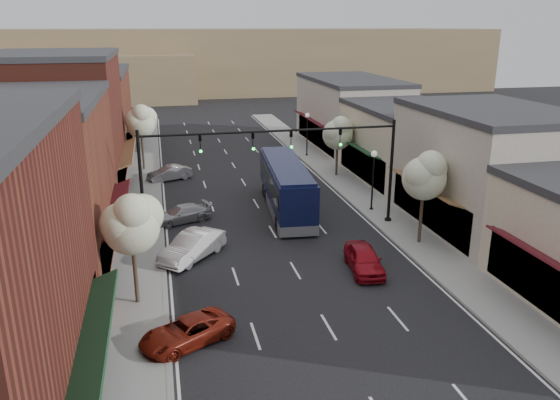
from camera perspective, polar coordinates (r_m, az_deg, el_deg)
ground at (r=28.30m, az=2.62°, el=-9.06°), size 160.00×160.00×0.00m
sidewalk_left at (r=44.69m, az=-14.23°, el=0.74°), size 2.80×73.00×0.15m
sidewalk_right at (r=47.17m, az=6.58°, el=2.08°), size 2.80×73.00×0.15m
curb_left at (r=44.66m, az=-12.44°, el=0.86°), size 0.25×73.00×0.17m
curb_right at (r=46.74m, az=4.96°, el=1.98°), size 0.25×73.00×0.17m
bldg_left_midnear at (r=32.25m, az=-25.58°, el=1.44°), size 10.14×14.10×9.40m
bldg_left_midfar at (r=45.54m, az=-22.12°, el=7.20°), size 10.14×14.10×10.90m
bldg_left_far at (r=61.38m, az=-19.77°, el=8.72°), size 10.14×18.10×8.40m
bldg_right_midnear at (r=37.66m, az=20.77°, el=3.02°), size 9.14×12.10×7.90m
bldg_right_midfar at (r=47.99m, az=12.93°, el=5.81°), size 9.14×12.10×6.40m
bldg_right_far at (r=60.62m, az=7.31°, el=9.03°), size 9.14×16.10×7.40m
hill_far at (r=114.71m, az=-9.59°, el=14.21°), size 120.00×30.00×12.00m
hill_near at (r=104.29m, az=-23.22°, el=11.60°), size 50.00×20.00×8.00m
signal_mast_right at (r=35.56m, az=8.11°, el=4.38°), size 8.22×0.46×7.00m
signal_mast_left at (r=33.35m, az=-10.32°, el=3.36°), size 8.22×0.46×7.00m
tree_right_near at (r=33.12m, az=14.98°, el=2.63°), size 2.85×2.65×5.95m
tree_right_far at (r=47.59m, az=6.12°, el=7.08°), size 2.85×2.65×5.43m
tree_left_near at (r=25.77m, az=-15.22°, el=-2.25°), size 2.85×2.65×5.69m
tree_left_far at (r=50.94m, az=-14.33°, el=8.04°), size 2.85×2.65×6.13m
lamp_post_near at (r=38.99m, az=9.72°, el=3.04°), size 0.44×0.44×4.44m
lamp_post_far at (r=55.18m, az=2.86°, el=7.60°), size 0.44×0.44×4.44m
coach_bus at (r=38.91m, az=0.63°, el=1.48°), size 3.45×11.64×3.51m
red_hatchback at (r=30.07m, az=8.77°, el=-6.12°), size 2.11×4.23×1.39m
parked_car_a at (r=23.77m, az=-9.72°, el=-13.41°), size 4.46×3.54×1.13m
parked_car_b at (r=31.61m, az=-9.15°, el=-4.78°), size 4.25×4.52×1.52m
parked_car_c at (r=37.53m, az=-10.22°, el=-1.44°), size 4.33×2.88×1.17m
parked_car_e at (r=47.91m, az=-11.46°, el=2.76°), size 4.01×2.67×1.25m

